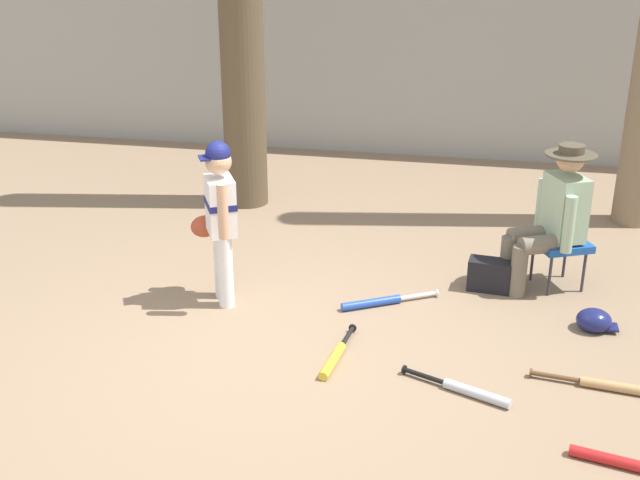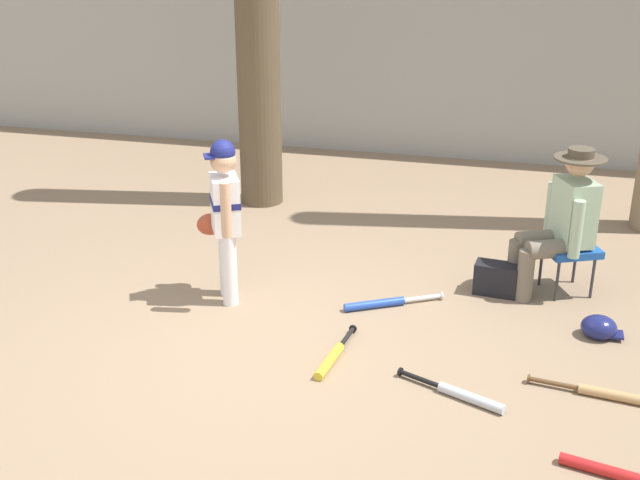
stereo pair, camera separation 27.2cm
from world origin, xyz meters
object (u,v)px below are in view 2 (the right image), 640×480
folding_stool (569,250)px  bat_wood_tan (606,394)px  bat_red_barrel (610,472)px  batting_helmet_navy (599,327)px  handbag_beside_stool (496,279)px  bat_blue_youth (382,303)px  bat_aluminum_silver (462,395)px  young_ballplayer (224,211)px  seated_spectator (561,218)px  bat_yellow_trainer (332,357)px  tree_near_player (257,6)px

folding_stool → bat_wood_tan: bearing=-81.5°
bat_red_barrel → batting_helmet_navy: size_ratio=2.37×
bat_wood_tan → batting_helmet_navy: (-0.01, 0.83, 0.04)m
folding_stool → handbag_beside_stool: 0.62m
bat_blue_youth → batting_helmet_navy: size_ratio=2.42×
bat_aluminum_silver → bat_blue_youth: bearing=122.7°
young_ballplayer → seated_spectator: 2.64m
young_ballplayer → bat_aluminum_silver: bearing=-26.7°
seated_spectator → bat_yellow_trainer: (-1.47, -1.53, -0.61)m
bat_blue_youth → bat_red_barrel: same height
bat_yellow_trainer → batting_helmet_navy: 1.97m
batting_helmet_navy → bat_wood_tan: bearing=-89.6°
tree_near_player → seated_spectator: bearing=-26.9°
bat_blue_youth → batting_helmet_navy: batting_helmet_navy is taller
bat_yellow_trainer → batting_helmet_navy: batting_helmet_navy is taller
handbag_beside_stool → bat_red_barrel: size_ratio=0.47×
bat_wood_tan → tree_near_player: bearing=137.5°
bat_aluminum_silver → batting_helmet_navy: 1.39m
tree_near_player → seated_spectator: tree_near_player is taller
handbag_beside_stool → bat_wood_tan: (0.78, -1.37, -0.10)m
young_ballplayer → folding_stool: size_ratio=2.45×
folding_stool → batting_helmet_navy: folding_stool is taller
seated_spectator → handbag_beside_stool: size_ratio=3.53×
handbag_beside_stool → bat_yellow_trainer: size_ratio=0.47×
folding_stool → bat_aluminum_silver: size_ratio=0.74×
bat_blue_youth → batting_helmet_navy: (1.61, -0.06, 0.04)m
young_ballplayer → bat_aluminum_silver: 2.30m
bat_yellow_trainer → batting_helmet_navy: (1.78, 0.84, 0.04)m
seated_spectator → bat_wood_tan: bearing=-78.0°
young_ballplayer → bat_blue_youth: 1.42m
bat_blue_youth → batting_helmet_navy: bearing=-2.3°
young_ballplayer → bat_wood_tan: bearing=-14.6°
young_ballplayer → bat_wood_tan: size_ratio=1.65×
folding_stool → bat_aluminum_silver: 1.95m
tree_near_player → bat_yellow_trainer: 3.96m
seated_spectator → bat_red_barrel: seated_spectator is taller
tree_near_player → seated_spectator: size_ratio=3.87×
bat_aluminum_silver → bat_blue_youth: (-0.73, 1.14, 0.00)m
bat_aluminum_silver → batting_helmet_navy: size_ratio=2.37×
tree_near_player → bat_wood_tan: tree_near_player is taller
bat_red_barrel → bat_yellow_trainer: bearing=155.7°
young_ballplayer → handbag_beside_stool: (2.06, 0.64, -0.61)m
bat_aluminum_silver → bat_wood_tan: (0.88, 0.25, 0.00)m
bat_blue_youth → bat_red_barrel: (1.59, -1.70, 0.00)m
bat_wood_tan → bat_blue_youth: (-1.61, 0.90, -0.00)m
tree_near_player → bat_wood_tan: size_ratio=5.87×
bat_aluminum_silver → bat_red_barrel: size_ratio=1.00×
young_ballplayer → bat_aluminum_silver: young_ballplayer is taller
batting_helmet_navy → seated_spectator: bearing=114.7°
seated_spectator → bat_aluminum_silver: 1.95m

